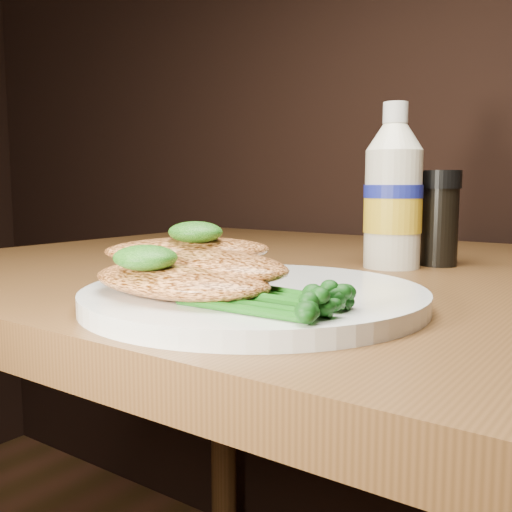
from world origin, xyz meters
The scene contains 9 objects.
plate centered at (-0.03, 0.80, 0.76)m, with size 0.28×0.28×0.01m, color white.
chicken_front centered at (-0.05, 0.74, 0.78)m, with size 0.16×0.08×0.03m, color #E58B49.
chicken_mid centered at (-0.05, 0.77, 0.79)m, with size 0.16×0.08×0.02m, color #E58B49.
chicken_back centered at (-0.09, 0.79, 0.79)m, with size 0.14×0.07×0.02m, color #E58B49.
pesto_front centered at (-0.07, 0.71, 0.80)m, with size 0.05×0.05×0.02m, color black.
pesto_back centered at (-0.08, 0.78, 0.81)m, with size 0.05×0.04×0.02m, color black.
broccolini_bundle centered at (0.02, 0.74, 0.77)m, with size 0.13×0.10×0.02m, color #185813, non-canonical shape.
mayo_bottle centered at (-0.03, 1.08, 0.85)m, with size 0.07×0.07×0.19m, color #ECE4C8, non-canonical shape.
pepper_grinder centered at (0.02, 1.12, 0.81)m, with size 0.05×0.05×0.12m, color black, non-canonical shape.
Camera 1 is at (0.25, 0.41, 0.85)m, focal length 41.20 mm.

